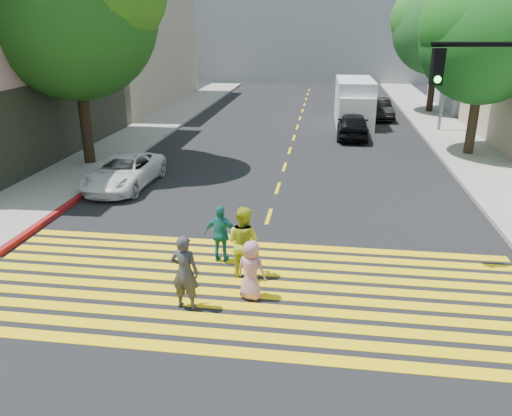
% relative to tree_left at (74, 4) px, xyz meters
% --- Properties ---
extents(ground, '(120.00, 120.00, 0.00)m').
position_rel_tree_left_xyz_m(ground, '(8.45, -11.13, -6.62)').
color(ground, black).
extents(sidewalk_left, '(3.00, 40.00, 0.15)m').
position_rel_tree_left_xyz_m(sidewalk_left, '(-0.05, 10.87, -6.55)').
color(sidewalk_left, gray).
rests_on(sidewalk_left, ground).
extents(sidewalk_right, '(3.00, 60.00, 0.15)m').
position_rel_tree_left_xyz_m(sidewalk_right, '(16.95, 3.87, -6.55)').
color(sidewalk_right, gray).
rests_on(sidewalk_right, ground).
extents(curb_red, '(0.20, 8.00, 0.16)m').
position_rel_tree_left_xyz_m(curb_red, '(1.55, -5.13, -6.54)').
color(curb_red, maroon).
rests_on(curb_red, ground).
extents(crosswalk, '(13.40, 5.30, 0.01)m').
position_rel_tree_left_xyz_m(crosswalk, '(8.45, -9.85, -6.62)').
color(crosswalk, yellow).
rests_on(crosswalk, ground).
extents(lane_line, '(0.12, 34.40, 0.01)m').
position_rel_tree_left_xyz_m(lane_line, '(8.45, 11.37, -6.62)').
color(lane_line, yellow).
rests_on(lane_line, ground).
extents(building_left_tan, '(12.00, 16.00, 10.00)m').
position_rel_tree_left_xyz_m(building_left_tan, '(-7.55, 16.87, -1.62)').
color(building_left_tan, tan).
rests_on(building_left_tan, ground).
extents(backdrop_block, '(30.00, 8.00, 12.00)m').
position_rel_tree_left_xyz_m(backdrop_block, '(8.45, 36.87, -0.62)').
color(backdrop_block, gray).
rests_on(backdrop_block, ground).
extents(tree_left, '(8.90, 8.58, 9.82)m').
position_rel_tree_left_xyz_m(tree_left, '(0.00, 0.00, 0.00)').
color(tree_left, black).
rests_on(tree_left, ground).
extents(tree_right_near, '(6.41, 5.99, 8.17)m').
position_rel_tree_left_xyz_m(tree_right_near, '(16.96, 4.06, -1.10)').
color(tree_right_near, black).
rests_on(tree_right_near, ground).
extents(tree_right_far, '(7.49, 7.13, 8.74)m').
position_rel_tree_left_xyz_m(tree_right_far, '(17.33, 16.12, -0.72)').
color(tree_right_far, black).
rests_on(tree_right_far, ground).
extents(pedestrian_man, '(0.68, 0.49, 1.73)m').
position_rel_tree_left_xyz_m(pedestrian_man, '(7.28, -10.87, -5.76)').
color(pedestrian_man, '#363539').
rests_on(pedestrian_man, ground).
extents(pedestrian_woman, '(1.07, 0.95, 1.82)m').
position_rel_tree_left_xyz_m(pedestrian_woman, '(8.28, -9.21, -5.71)').
color(pedestrian_woman, '#ABBB23').
rests_on(pedestrian_woman, ground).
extents(pedestrian_child, '(0.79, 0.63, 1.41)m').
position_rel_tree_left_xyz_m(pedestrian_child, '(8.64, -10.26, -5.92)').
color(pedestrian_child, '#BA778B').
rests_on(pedestrian_child, ground).
extents(pedestrian_extra, '(0.93, 0.43, 1.55)m').
position_rel_tree_left_xyz_m(pedestrian_extra, '(7.60, -8.53, -5.85)').
color(pedestrian_extra, '#196C73').
rests_on(pedestrian_extra, ground).
extents(white_sedan, '(2.19, 4.42, 1.21)m').
position_rel_tree_left_xyz_m(white_sedan, '(2.62, -2.75, -6.02)').
color(white_sedan, white).
rests_on(white_sedan, ground).
extents(dark_car_near, '(1.76, 4.19, 1.42)m').
position_rel_tree_left_xyz_m(dark_car_near, '(11.62, 7.22, -5.91)').
color(dark_car_near, black).
rests_on(dark_car_near, ground).
extents(silver_car, '(2.41, 4.64, 1.29)m').
position_rel_tree_left_xyz_m(silver_car, '(11.91, 16.90, -5.98)').
color(silver_car, '#A6ACB0').
rests_on(silver_car, ground).
extents(dark_car_parked, '(1.81, 4.11, 1.31)m').
position_rel_tree_left_xyz_m(dark_car_parked, '(13.51, 13.36, -5.97)').
color(dark_car_parked, black).
rests_on(dark_car_parked, ground).
extents(white_van, '(2.28, 5.77, 2.70)m').
position_rel_tree_left_xyz_m(white_van, '(11.83, 11.30, -5.34)').
color(white_van, silver).
rests_on(white_van, ground).
extents(street_lamp, '(2.07, 0.23, 9.17)m').
position_rel_tree_left_xyz_m(street_lamp, '(16.40, 9.41, -1.36)').
color(street_lamp, slate).
rests_on(street_lamp, ground).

